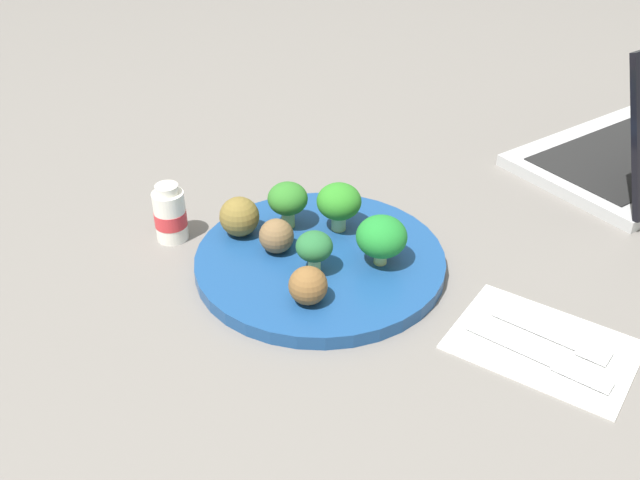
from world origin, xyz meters
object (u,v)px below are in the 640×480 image
Objects in this scene: broccoli_floret_near_rim at (288,200)px; meatball_back_right at (239,217)px; napkin at (542,347)px; yogurt_bottle at (170,215)px; meatball_front_left at (276,236)px; broccoli_floret_front_right at (382,237)px; knife at (543,357)px; broccoli_floret_center at (339,202)px; meatball_near_rim at (308,286)px; plate at (320,261)px; fork at (557,336)px; broccoli_floret_mid_right at (314,248)px.

meatball_back_right is at bearing -131.68° from broccoli_floret_near_rim.
yogurt_bottle reaches higher than napkin.
meatball_front_left is at bearing -7.02° from meatball_back_right.
meatball_back_right is (-0.17, -0.03, -0.01)m from broccoli_floret_front_right.
knife is at bearing -71.21° from napkin.
broccoli_floret_center is at bearing 166.88° from napkin.
meatball_back_right is 0.15m from meatball_near_rim.
knife is (0.36, -0.01, -0.03)m from meatball_back_right.
napkin is (0.27, -0.06, -0.05)m from broccoli_floret_center.
plate is 1.65× the size of napkin.
yogurt_bottle reaches higher than knife.
broccoli_floret_near_rim is at bearing 48.32° from meatball_back_right.
meatball_front_left is at bearing -174.32° from fork.
broccoli_floret_mid_right is 0.33× the size of knife.
broccoli_floret_center reaches higher than broccoli_floret_front_right.
broccoli_floret_mid_right is at bearing -135.70° from broccoli_floret_front_right.
plate is 0.05m from broccoli_floret_mid_right.
broccoli_floret_center reaches higher than yogurt_bottle.
broccoli_floret_center is at bearing 30.15° from yogurt_bottle.
broccoli_floret_near_rim is 0.33m from fork.
fork is at bearing 9.57° from broccoli_floret_mid_right.
yogurt_bottle is at bearing -175.07° from napkin.
plate is at bearing -26.68° from broccoli_floret_near_rim.
meatball_back_right is 0.37m from fork.
yogurt_bottle is (-0.44, -0.05, 0.02)m from fork.
broccoli_floret_near_rim is at bearing 173.48° from napkin.
knife is at bearing -93.32° from fork.
plate is at bearing 110.71° from broccoli_floret_mid_right.
yogurt_bottle is at bearing -176.35° from broccoli_floret_mid_right.
knife is at bearing 13.29° from meatball_near_rim.
yogurt_bottle is (-0.44, -0.02, 0.02)m from knife.
meatball_near_rim is (0.02, -0.05, -0.01)m from broccoli_floret_mid_right.
broccoli_floret_front_right is at bearing 72.67° from meatball_near_rim.
plate is 4.95× the size of broccoli_floret_front_right.
broccoli_floret_center is at bearing 25.04° from broccoli_floret_near_rim.
broccoli_floret_front_right reaches higher than fork.
knife is at bearing 1.52° from broccoli_floret_mid_right.
plate is 4.79× the size of broccoli_floret_center.
meatball_back_right is at bearing 172.98° from meatball_front_left.
plate is 0.07m from broccoli_floret_center.
meatball_front_left is 0.85× the size of meatball_back_right.
meatball_back_right is 0.65× the size of yogurt_bottle.
broccoli_floret_center reaches higher than broccoli_floret_mid_right.
meatball_front_left is at bearing 168.38° from broccoli_floret_mid_right.
broccoli_floret_mid_right is 0.86× the size of broccoli_floret_near_rim.
fork is (0.23, 0.09, -0.03)m from meatball_near_rim.
broccoli_floret_mid_right is 0.06m from meatball_front_left.
broccoli_floret_near_rim reaches higher than fork.
meatball_near_rim is at bearing -72.27° from broccoli_floret_center.
broccoli_floret_mid_right reaches higher than meatball_near_rim.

